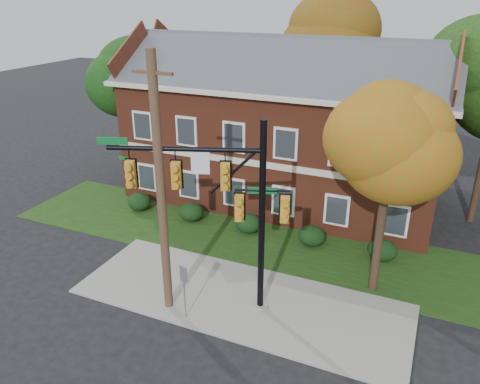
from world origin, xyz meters
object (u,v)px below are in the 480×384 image
at_px(traffic_signal, 224,198).
at_px(hedge_left, 191,212).
at_px(hedge_right, 312,236).
at_px(tree_far_rear, 340,40).
at_px(apartment_building, 283,119).
at_px(hedge_far_right, 382,250).
at_px(hedge_far_left, 139,202).
at_px(utility_pole, 161,190).
at_px(tree_near_right, 397,145).
at_px(tree_left_rear, 133,82).
at_px(sign_post, 184,284).
at_px(hedge_center, 248,223).

bearing_deg(traffic_signal, hedge_left, 109.25).
bearing_deg(hedge_right, tree_far_rear, 99.36).
height_order(apartment_building, hedge_far_right, apartment_building).
bearing_deg(traffic_signal, hedge_right, 54.10).
xyz_separation_m(hedge_far_left, utility_pole, (6.50, -7.30, 4.69)).
height_order(tree_near_right, traffic_signal, tree_near_right).
height_order(hedge_far_right, tree_far_rear, tree_far_rear).
distance_m(tree_left_rear, traffic_signal, 15.59).
bearing_deg(utility_pole, hedge_right, 61.53).
relative_size(apartment_building, hedge_far_right, 13.43).
distance_m(hedge_far_left, tree_left_rear, 7.90).
bearing_deg(utility_pole, sign_post, -20.24).
distance_m(tree_near_right, sign_post, 9.70).
bearing_deg(hedge_center, hedge_far_left, 180.00).
height_order(utility_pole, sign_post, utility_pole).
distance_m(hedge_far_left, tree_far_rear, 17.61).
height_order(hedge_right, tree_far_rear, tree_far_rear).
bearing_deg(hedge_center, tree_far_rear, 84.15).
height_order(hedge_far_left, hedge_left, same).
xyz_separation_m(hedge_center, utility_pole, (-0.50, -7.30, 4.69)).
relative_size(hedge_left, utility_pole, 0.14).
relative_size(hedge_far_right, tree_left_rear, 0.16).
xyz_separation_m(hedge_right, sign_post, (-3.00, -7.67, 1.09)).
height_order(apartment_building, hedge_right, apartment_building).
xyz_separation_m(tree_left_rear, traffic_signal, (11.37, -10.51, -1.77)).
relative_size(tree_left_rear, tree_far_rear, 0.77).
bearing_deg(sign_post, hedge_right, 83.13).
bearing_deg(hedge_center, apartment_building, 90.00).
bearing_deg(hedge_right, traffic_signal, -106.26).
bearing_deg(tree_far_rear, apartment_building, -99.71).
height_order(hedge_far_left, tree_far_rear, tree_far_rear).
xyz_separation_m(hedge_left, traffic_signal, (5.14, -6.37, 4.39)).
xyz_separation_m(hedge_right, tree_far_rear, (-2.16, 13.09, 8.32)).
relative_size(hedge_far_left, tree_far_rear, 0.12).
height_order(hedge_far_right, utility_pole, utility_pole).
relative_size(apartment_building, hedge_right, 13.43).
xyz_separation_m(tree_left_rear, tree_far_rear, (11.07, 8.96, 2.16)).
bearing_deg(utility_pole, hedge_left, 112.62).
height_order(apartment_building, hedge_far_left, apartment_building).
bearing_deg(utility_pole, tree_left_rear, 129.18).
bearing_deg(tree_far_rear, tree_left_rear, -141.03).
bearing_deg(tree_near_right, utility_pole, -149.99).
bearing_deg(hedge_left, hedge_far_left, 180.00).
height_order(tree_left_rear, traffic_signal, tree_left_rear).
height_order(tree_near_right, tree_far_rear, tree_far_rear).
distance_m(hedge_right, utility_pole, 9.55).
bearing_deg(utility_pole, tree_far_rear, 85.11).
height_order(hedge_far_left, hedge_right, same).
bearing_deg(utility_pole, hedge_far_left, 131.97).
bearing_deg(traffic_signal, hedge_far_left, 123.94).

